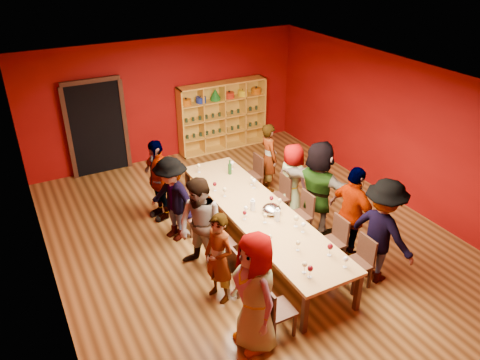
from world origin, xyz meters
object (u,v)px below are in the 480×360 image
object	(u,v)px
shelving_unit	(222,113)
person_right_3	(292,180)
chair_person_right_2	(302,212)
chair_person_right_3	(280,194)
chair_person_right_1	(335,239)
person_right_2	(318,188)
person_left_2	(201,227)
chair_person_left_2	(217,241)
spittoon_bowl	(271,209)
person_left_3	(172,199)
chair_person_left_3	(191,210)
chair_person_left_4	(175,191)
person_right_0	(382,231)
person_left_1	(219,258)
chair_person_left_1	(238,266)
tasting_table	(259,213)
chair_person_right_0	(360,259)
person_left_0	(255,293)
person_right_1	(352,215)
chair_person_right_4	(254,173)
wine_bottle	(230,169)
chair_person_left_0	(274,308)
person_left_4	(158,180)

from	to	relation	value
shelving_unit	person_right_3	xyz separation A→B (m)	(-0.22, -3.64, -0.22)
chair_person_right_2	chair_person_right_3	distance (m)	0.77
chair_person_right_1	person_right_2	world-z (taller)	person_right_2
person_left_2	chair_person_right_2	bearing A→B (deg)	67.35
chair_person_left_2	spittoon_bowl	world-z (taller)	spittoon_bowl
person_right_2	person_left_3	bearing A→B (deg)	43.36
chair_person_left_3	chair_person_left_4	distance (m)	0.83
person_left_2	chair_person_right_3	xyz separation A→B (m)	(2.11, 0.84, -0.37)
chair_person_right_2	chair_person_right_3	size ratio (longest dim) A/B	1.00
shelving_unit	chair_person_left_3	xyz separation A→B (m)	(-2.31, -3.35, -0.49)
person_right_0	person_left_1	bearing A→B (deg)	61.28
person_left_2	person_right_3	world-z (taller)	person_left_2
chair_person_left_1	chair_person_left_4	distance (m)	2.73
chair_person_left_4	person_right_3	world-z (taller)	person_right_3
tasting_table	chair_person_right_0	bearing A→B (deg)	-62.05
chair_person_left_3	person_right_2	xyz separation A→B (m)	(2.14, -1.05, 0.44)
chair_person_left_4	chair_person_right_1	world-z (taller)	same
person_left_0	chair_person_right_3	world-z (taller)	person_left_0
shelving_unit	person_right_2	distance (m)	4.41
chair_person_right_1	person_right_3	world-z (taller)	person_right_3
person_right_2	person_right_1	bearing A→B (deg)	156.39
shelving_unit	person_left_1	distance (m)	5.88
chair_person_right_1	person_right_2	distance (m)	1.12
chair_person_right_1	person_right_2	bearing A→B (deg)	71.59
person_left_2	chair_person_left_4	size ratio (longest dim) A/B	1.95
chair_person_right_0	spittoon_bowl	bearing A→B (deg)	116.28
chair_person_left_2	person_left_2	world-z (taller)	person_left_2
chair_person_left_2	person_right_3	xyz separation A→B (m)	(2.09, 0.84, 0.27)
shelving_unit	chair_person_right_4	world-z (taller)	shelving_unit
chair_person_right_1	spittoon_bowl	xyz separation A→B (m)	(-0.76, 0.88, 0.33)
chair_person_right_4	shelving_unit	bearing A→B (deg)	79.21
wine_bottle	person_left_1	bearing A→B (deg)	-120.48
chair_person_right_2	shelving_unit	bearing A→B (deg)	83.70
shelving_unit	person_left_2	xyz separation A→B (m)	(-2.59, -4.47, -0.12)
person_left_2	shelving_unit	bearing A→B (deg)	125.37
chair_person_left_0	chair_person_right_4	distance (m)	4.18
shelving_unit	person_left_3	xyz separation A→B (m)	(-2.67, -3.35, -0.15)
tasting_table	chair_person_right_1	distance (m)	1.41
person_right_1	person_right_2	world-z (taller)	person_right_2
chair_person_left_3	chair_person_left_4	size ratio (longest dim) A/B	1.00
person_right_0	wine_bottle	bearing A→B (deg)	7.12
chair_person_left_0	chair_person_right_1	bearing A→B (deg)	27.29
person_left_3	spittoon_bowl	size ratio (longest dim) A/B	4.94
person_right_3	tasting_table	bearing A→B (deg)	108.80
person_left_4	wine_bottle	world-z (taller)	person_left_4
chair_person_left_4	chair_person_right_3	bearing A→B (deg)	-31.59
chair_person_left_1	chair_person_left_3	size ratio (longest dim) A/B	1.00
person_right_1	spittoon_bowl	distance (m)	1.40
chair_person_left_1	person_right_3	bearing A→B (deg)	37.64
chair_person_left_2	person_right_3	world-z (taller)	person_right_3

